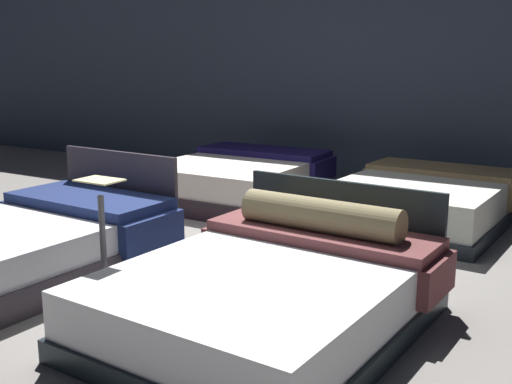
% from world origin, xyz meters
% --- Properties ---
extents(ground_plane, '(18.00, 18.00, 0.02)m').
position_xyz_m(ground_plane, '(0.00, 0.00, -0.01)').
color(ground_plane, gray).
extents(showroom_back_wall, '(18.00, 0.06, 3.50)m').
position_xyz_m(showroom_back_wall, '(0.00, 3.58, 1.75)').
color(showroom_back_wall, '#333D4C').
rests_on(showroom_back_wall, ground_plane).
extents(bed_0, '(1.59, 2.06, 0.86)m').
position_xyz_m(bed_0, '(-1.09, -1.05, 0.24)').
color(bed_0, '#342C34').
rests_on(bed_0, ground_plane).
extents(bed_1, '(1.82, 2.19, 0.79)m').
position_xyz_m(bed_1, '(1.04, -1.02, 0.24)').
color(bed_1, black).
rests_on(bed_1, ground_plane).
extents(bed_2, '(1.74, 1.97, 0.56)m').
position_xyz_m(bed_2, '(-1.06, 1.86, 0.25)').
color(bed_2, black).
rests_on(bed_2, ground_plane).
extents(bed_3, '(1.71, 2.05, 0.51)m').
position_xyz_m(bed_3, '(1.14, 1.96, 0.24)').
color(bed_3, black).
rests_on(bed_3, ground_plane).
extents(price_sign, '(0.28, 0.24, 0.92)m').
position_xyz_m(price_sign, '(0.00, -1.43, 0.35)').
color(price_sign, '#3F3F44').
rests_on(price_sign, ground_plane).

